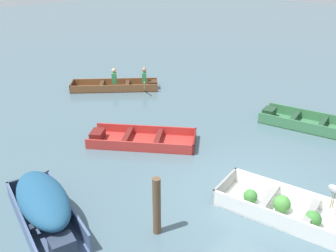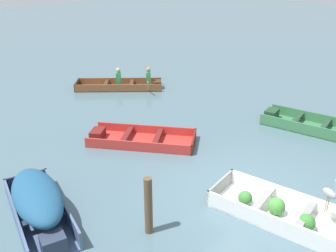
% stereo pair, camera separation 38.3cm
% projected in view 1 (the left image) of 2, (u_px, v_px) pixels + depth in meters
% --- Properties ---
extents(ground_plane, '(80.00, 80.00, 0.00)m').
position_uv_depth(ground_plane, '(254.00, 195.00, 8.69)').
color(ground_plane, '#47606B').
extents(dinghy_white_foreground, '(1.68, 3.19, 0.41)m').
position_uv_depth(dinghy_white_foreground, '(292.00, 211.00, 7.88)').
color(dinghy_white_foreground, white).
rests_on(dinghy_white_foreground, ground).
extents(skiff_green_near_moored, '(1.74, 3.13, 0.36)m').
position_uv_depth(skiff_green_near_moored, '(303.00, 122.00, 12.21)').
color(skiff_green_near_moored, '#387047').
rests_on(skiff_green_near_moored, ground).
extents(skiff_red_mid_moored, '(2.84, 3.21, 0.30)m').
position_uv_depth(skiff_red_mid_moored, '(138.00, 139.00, 11.11)').
color(skiff_red_mid_moored, '#AD2D28').
rests_on(skiff_red_mid_moored, ground).
extents(skiff_slate_blue_far_moored, '(1.58, 2.84, 0.88)m').
position_uv_depth(skiff_slate_blue_far_moored, '(44.00, 203.00, 7.56)').
color(skiff_slate_blue_far_moored, '#475B7F').
rests_on(skiff_slate_blue_far_moored, ground).
extents(rowboat_wooden_brown_with_crew, '(3.34, 3.24, 0.89)m').
position_uv_depth(rowboat_wooden_brown_with_crew, '(120.00, 85.00, 15.62)').
color(rowboat_wooden_brown_with_crew, brown).
rests_on(rowboat_wooden_brown_with_crew, ground).
extents(heron_on_dinghy, '(0.24, 0.45, 0.84)m').
position_uv_depth(heron_on_dinghy, '(336.00, 189.00, 7.34)').
color(heron_on_dinghy, olive).
rests_on(heron_on_dinghy, dinghy_white_foreground).
extents(mooring_post, '(0.16, 0.16, 1.26)m').
position_uv_depth(mooring_post, '(157.00, 206.00, 7.25)').
color(mooring_post, brown).
rests_on(mooring_post, ground).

